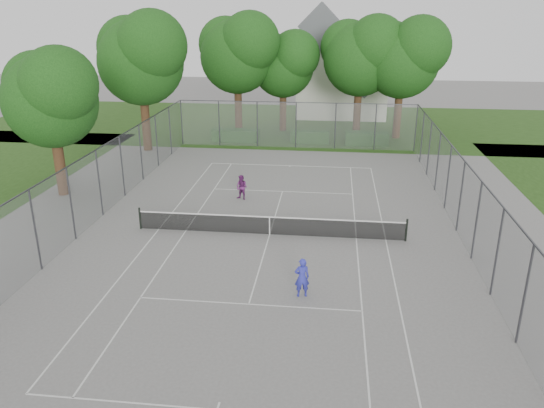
# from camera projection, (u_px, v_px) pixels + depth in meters

# --- Properties ---
(ground) EXTENTS (120.00, 120.00, 0.00)m
(ground) POSITION_uv_depth(u_px,v_px,m) (270.00, 235.00, 25.39)
(ground) COLOR slate
(ground) RESTS_ON ground
(grass_far) EXTENTS (60.00, 20.00, 0.00)m
(grass_far) POSITION_uv_depth(u_px,v_px,m) (303.00, 124.00, 49.60)
(grass_far) COLOR #224313
(grass_far) RESTS_ON ground
(court_markings) EXTENTS (11.03, 23.83, 0.01)m
(court_markings) POSITION_uv_depth(u_px,v_px,m) (270.00, 235.00, 25.38)
(court_markings) COLOR silver
(court_markings) RESTS_ON ground
(tennis_net) EXTENTS (12.87, 0.10, 1.10)m
(tennis_net) POSITION_uv_depth(u_px,v_px,m) (270.00, 225.00, 25.21)
(tennis_net) COLOR black
(tennis_net) RESTS_ON ground
(perimeter_fence) EXTENTS (18.08, 34.08, 3.52)m
(perimeter_fence) POSITION_uv_depth(u_px,v_px,m) (270.00, 199.00, 24.76)
(perimeter_fence) COLOR #38383D
(perimeter_fence) RESTS_ON ground
(tree_far_left) EXTENTS (7.02, 6.41, 10.09)m
(tree_far_left) POSITION_uv_depth(u_px,v_px,m) (238.00, 50.00, 43.58)
(tree_far_left) COLOR #3D2516
(tree_far_left) RESTS_ON ground
(tree_far_midleft) EXTENTS (5.99, 5.47, 8.61)m
(tree_far_midleft) POSITION_uv_depth(u_px,v_px,m) (284.00, 62.00, 44.94)
(tree_far_midleft) COLOR #3D2516
(tree_far_midleft) RESTS_ON ground
(tree_far_midright) EXTENTS (6.85, 6.25, 9.84)m
(tree_far_midright) POSITION_uv_depth(u_px,v_px,m) (362.00, 53.00, 42.81)
(tree_far_midright) COLOR #3D2516
(tree_far_midright) RESTS_ON ground
(tree_far_right) EXTENTS (6.80, 6.21, 9.78)m
(tree_far_right) POSITION_uv_depth(u_px,v_px,m) (404.00, 55.00, 41.90)
(tree_far_right) COLOR #3D2516
(tree_far_right) RESTS_ON ground
(tree_side_back) EXTENTS (7.11, 6.50, 10.23)m
(tree_side_back) POSITION_uv_depth(u_px,v_px,m) (141.00, 55.00, 38.04)
(tree_side_back) COLOR #3D2516
(tree_side_back) RESTS_ON ground
(tree_side_front) EXTENTS (5.88, 5.37, 8.46)m
(tree_side_front) POSITION_uv_depth(u_px,v_px,m) (50.00, 94.00, 28.84)
(tree_side_front) COLOR #3D2516
(tree_side_front) RESTS_ON ground
(hedge_left) EXTENTS (3.81, 1.14, 0.95)m
(hedge_left) POSITION_uv_depth(u_px,v_px,m) (236.00, 135.00, 43.11)
(hedge_left) COLOR #1C4415
(hedge_left) RESTS_ON ground
(hedge_mid) EXTENTS (3.06, 0.87, 0.96)m
(hedge_mid) POSITION_uv_depth(u_px,v_px,m) (310.00, 137.00, 42.49)
(hedge_mid) COLOR #1C4415
(hedge_mid) RESTS_ON ground
(hedge_right) EXTENTS (3.34, 1.22, 1.00)m
(hedge_right) POSITION_uv_depth(u_px,v_px,m) (367.00, 138.00, 41.91)
(hedge_right) COLOR #1C4415
(hedge_right) RESTS_ON ground
(house) EXTENTS (8.63, 6.68, 10.74)m
(house) POSITION_uv_depth(u_px,v_px,m) (342.00, 71.00, 52.28)
(house) COLOR silver
(house) RESTS_ON ground
(girl_player) EXTENTS (0.64, 0.49, 1.56)m
(girl_player) POSITION_uv_depth(u_px,v_px,m) (302.00, 277.00, 19.73)
(girl_player) COLOR #2F32B3
(girl_player) RESTS_ON ground
(woman_player) EXTENTS (0.84, 0.76, 1.41)m
(woman_player) POSITION_uv_depth(u_px,v_px,m) (242.00, 187.00, 29.84)
(woman_player) COLOR #672265
(woman_player) RESTS_ON ground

